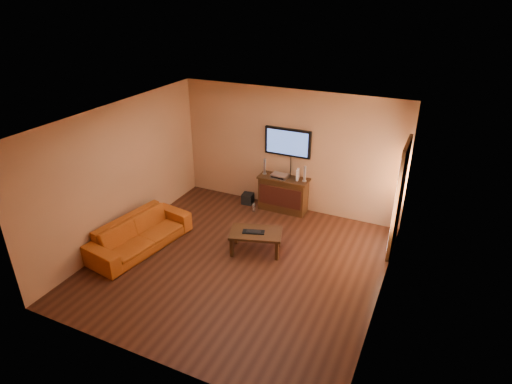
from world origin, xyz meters
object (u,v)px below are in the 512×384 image
Objects in this scene: bottle at (254,207)px; keyboard at (254,232)px; coffee_table at (256,235)px; speaker_left at (265,167)px; av_receiver at (280,176)px; speaker_right at (305,174)px; subwoofer at (248,198)px; television at (288,142)px; game_console at (298,175)px; media_console at (283,194)px; sofa at (139,229)px.

bottle is 1.66m from keyboard.
speaker_left is at bearing 108.98° from coffee_table.
bottle is (-0.48, -0.32, -0.74)m from av_receiver.
speaker_right is 1.57m from subwoofer.
television is at bearing 161.78° from speaker_right.
speaker_right is 1.46× the size of game_console.
speaker_right is (0.94, -0.00, -0.01)m from speaker_left.
coffee_table is 1.63m from bottle.
subwoofer is at bearing 173.85° from game_console.
subwoofer is at bearing -170.41° from speaker_left.
speaker_right is 0.17m from game_console.
media_console is 1.08× the size of television.
bottle is at bearing -51.47° from subwoofer.
television is 0.76m from av_receiver.
subwoofer is (-1.17, -0.08, -0.79)m from game_console.
television is at bearing 93.41° from keyboard.
av_receiver is (-0.09, -0.20, -0.72)m from television.
television reaches higher than sofa.
keyboard is at bearing -86.59° from television.
speaker_right reaches higher than bottle.
subwoofer is at bearing -177.29° from media_console.
keyboard is (0.59, -1.84, -0.52)m from speaker_left.
sofa is 4.70× the size of keyboard.
television reaches higher than speaker_right.
media_console is 1.82m from keyboard.
speaker_right reaches higher than coffee_table.
bottle is 0.47× the size of keyboard.
television reaches higher than coffee_table.
bottle is at bearing -22.32° from sofa.
coffee_table is at bearing -85.13° from media_console.
av_receiver is 1.84m from keyboard.
game_console is at bearing 1.19° from speaker_left.
av_receiver is 0.94m from bottle.
subwoofer is (-1.01, 1.74, -0.25)m from coffee_table.
coffee_table is at bearing -65.62° from subwoofer.
coffee_table is 5.23× the size of bottle.
media_console is 1.17m from television.
game_console is 1.14× the size of bottle.
speaker_left is (-0.47, -0.15, -0.60)m from television.
speaker_right is 0.57m from av_receiver.
sofa is 8.70× the size of game_console.
television reaches higher than keyboard.
subwoofer is (-0.39, -0.07, -0.84)m from speaker_left.
av_receiver is (-0.55, -0.04, -0.12)m from speaker_right.
av_receiver is at bearing 96.48° from keyboard.
bottle is (-1.04, -0.36, -0.85)m from speaker_right.
subwoofer is at bearing 120.26° from coffee_table.
coffee_table is 0.09m from keyboard.
av_receiver is (-0.24, 1.76, 0.46)m from coffee_table.
speaker_left is at bearing 179.76° from speaker_right.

